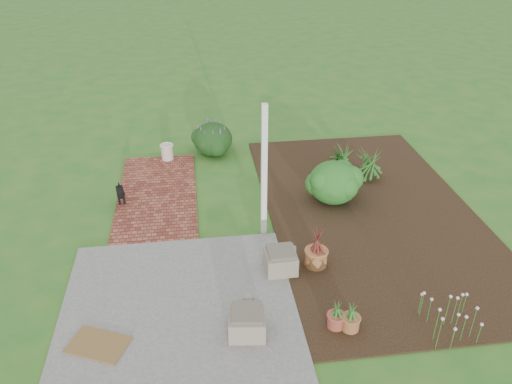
{
  "coord_description": "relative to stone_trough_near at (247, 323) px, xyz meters",
  "views": [
    {
      "loc": [
        -0.85,
        -7.42,
        5.29
      ],
      "look_at": [
        0.2,
        0.4,
        0.7
      ],
      "focal_mm": 35.0,
      "sensor_mm": 36.0,
      "label": 1
    }
  ],
  "objects": [
    {
      "name": "ground",
      "position": [
        0.29,
        2.35,
        -0.21
      ],
      "size": [
        80.0,
        80.0,
        0.0
      ],
      "primitive_type": "plane",
      "color": "#266820",
      "rests_on": "ground"
    },
    {
      "name": "terracotta_pot_small_right",
      "position": [
        1.46,
        -0.12,
        -0.07
      ],
      "size": [
        0.32,
        0.32,
        0.21
      ],
      "primitive_type": "cylinder",
      "rotation": [
        0.0,
        0.0,
        -0.32
      ],
      "color": "#955832",
      "rests_on": "garden_bed"
    },
    {
      "name": "terracotta_pot_bronze",
      "position": [
        1.31,
        1.36,
        -0.03
      ],
      "size": [
        0.47,
        0.47,
        0.3
      ],
      "primitive_type": "cylinder",
      "rotation": [
        0.0,
        0.0,
        0.34
      ],
      "color": "#A36537",
      "rests_on": "garden_bed"
    },
    {
      "name": "black_dog",
      "position": [
        -2.1,
        3.82,
        0.07
      ],
      "size": [
        0.2,
        0.47,
        0.4
      ],
      "rotation": [
        0.0,
        0.0,
        0.21
      ],
      "color": "black",
      "rests_on": "brick_path"
    },
    {
      "name": "concrete_patio",
      "position": [
        -0.96,
        0.6,
        -0.19
      ],
      "size": [
        3.5,
        3.5,
        0.04
      ],
      "primitive_type": "cube",
      "color": "#60605E",
      "rests_on": "ground"
    },
    {
      "name": "evergreen_shrub",
      "position": [
        2.15,
        3.37,
        0.25
      ],
      "size": [
        1.04,
        1.04,
        0.86
      ],
      "primitive_type": "ellipsoid",
      "rotation": [
        0.0,
        0.0,
        0.03
      ],
      "color": "#153F13",
      "rests_on": "garden_bed"
    },
    {
      "name": "purple_flowering_bush",
      "position": [
        -0.13,
        5.95,
        0.19
      ],
      "size": [
        1.1,
        1.1,
        0.8
      ],
      "primitive_type": "ellipsoid",
      "rotation": [
        0.0,
        0.0,
        0.2
      ],
      "color": "black",
      "rests_on": "ground"
    },
    {
      "name": "stone_trough_near",
      "position": [
        0.0,
        0.0,
        0.0
      ],
      "size": [
        0.57,
        0.57,
        0.34
      ],
      "primitive_type": "cube",
      "rotation": [
        0.0,
        0.0,
        -0.12
      ],
      "color": "#726858",
      "rests_on": "concrete_patio"
    },
    {
      "name": "terracotta_pot_small_left",
      "position": [
        1.27,
        -0.04,
        -0.07
      ],
      "size": [
        0.3,
        0.3,
        0.21
      ],
      "primitive_type": "cylinder",
      "rotation": [
        0.0,
        0.0,
        -0.21
      ],
      "color": "brown",
      "rests_on": "garden_bed"
    },
    {
      "name": "pink_flower_patch",
      "position": [
        2.82,
        -0.32,
        0.1
      ],
      "size": [
        1.13,
        1.13,
        0.55
      ],
      "primitive_type": null,
      "rotation": [
        0.0,
        0.0,
        -0.39
      ],
      "color": "#113D0F",
      "rests_on": "garden_bed"
    },
    {
      "name": "coir_doormat",
      "position": [
        -2.05,
        0.03,
        -0.16
      ],
      "size": [
        0.93,
        0.79,
        0.02
      ],
      "primitive_type": "cube",
      "rotation": [
        0.0,
        0.0,
        -0.41
      ],
      "color": "brown",
      "rests_on": "concrete_patio"
    },
    {
      "name": "brick_path",
      "position": [
        -1.41,
        4.1,
        -0.19
      ],
      "size": [
        1.6,
        3.5,
        0.04
      ],
      "primitive_type": "cube",
      "color": "maroon",
      "rests_on": "ground"
    },
    {
      "name": "veranda_post",
      "position": [
        0.59,
        2.45,
        1.04
      ],
      "size": [
        0.1,
        0.1,
        2.5
      ],
      "primitive_type": "cube",
      "color": "white",
      "rests_on": "ground"
    },
    {
      "name": "garden_bed",
      "position": [
        2.79,
        2.85,
        -0.19
      ],
      "size": [
        4.0,
        7.0,
        0.03
      ],
      "primitive_type": "cube",
      "color": "black",
      "rests_on": "ground"
    },
    {
      "name": "agapanthus_clump_front",
      "position": [
        2.65,
        4.61,
        0.19
      ],
      "size": [
        0.96,
        0.96,
        0.74
      ],
      "primitive_type": null,
      "rotation": [
        0.0,
        0.0,
        0.17
      ],
      "color": "#0C390C",
      "rests_on": "garden_bed"
    },
    {
      "name": "cream_ceramic_urn",
      "position": [
        -1.22,
        5.69,
        0.01
      ],
      "size": [
        0.3,
        0.3,
        0.37
      ],
      "primitive_type": "cylinder",
      "rotation": [
        0.0,
        0.0,
        0.09
      ],
      "color": "beige",
      "rests_on": "brick_path"
    },
    {
      "name": "stone_trough_mid",
      "position": [
        0.77,
        1.4,
        -0.04
      ],
      "size": [
        0.48,
        0.48,
        0.27
      ],
      "primitive_type": "cube",
      "rotation": [
        0.0,
        0.0,
        -0.21
      ],
      "color": "gray",
      "rests_on": "concrete_patio"
    },
    {
      "name": "agapanthus_clump_back",
      "position": [
        3.13,
        4.2,
        0.23
      ],
      "size": [
        1.19,
        1.19,
        0.82
      ],
      "primitive_type": null,
      "rotation": [
        0.0,
        0.0,
        -0.4
      ],
      "color": "#103C10",
      "rests_on": "garden_bed"
    },
    {
      "name": "stone_trough_far",
      "position": [
        0.7,
        1.31,
        -0.0
      ],
      "size": [
        0.51,
        0.51,
        0.33
      ],
      "primitive_type": "cube",
      "rotation": [
        0.0,
        0.0,
        0.02
      ],
      "color": "#756D5A",
      "rests_on": "concrete_patio"
    }
  ]
}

